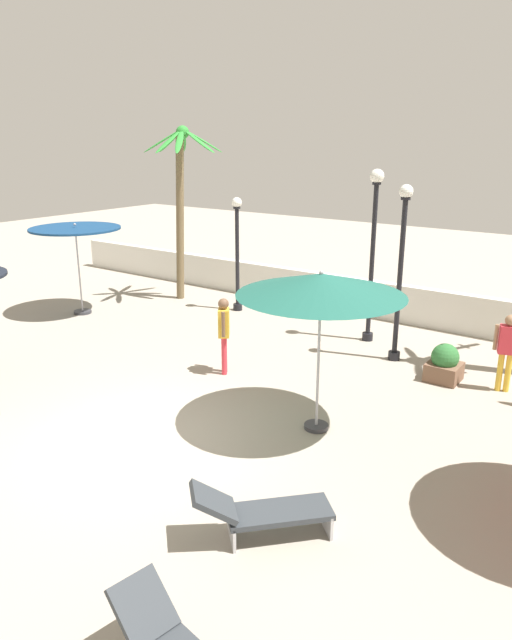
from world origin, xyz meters
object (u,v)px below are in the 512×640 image
object	(u,v)px
lounge_chair_1	(262,511)
patio_umbrella_3	(321,285)
lamp_post_1	(373,242)
guest_2	(224,328)
lamp_post_0	(401,266)
lamp_post_2	(237,250)
patio_umbrella_0	(76,233)
planter	(444,364)
guest_0	(507,346)
palm_tree_0	(181,191)

from	to	relation	value
lounge_chair_1	patio_umbrella_3	bearing A→B (deg)	107.04
lamp_post_1	guest_2	distance (m)	4.58
lamp_post_0	lamp_post_2	bearing A→B (deg)	168.12
patio_umbrella_0	lamp_post_2	size ratio (longest dim) A/B	0.79
lamp_post_1	guest_2	xyz separation A→B (m)	(-1.66, -3.98, -1.54)
guest_2	planter	bearing A→B (deg)	30.58
lamp_post_0	lounge_chair_1	world-z (taller)	lamp_post_0
lounge_chair_1	planter	xyz separation A→B (m)	(0.20, 6.68, -0.01)
patio_umbrella_3	lounge_chair_1	distance (m)	3.98
patio_umbrella_0	patio_umbrella_3	distance (m)	9.83
lamp_post_2	guest_2	size ratio (longest dim) A/B	1.97
patio_umbrella_0	planter	size ratio (longest dim) A/B	3.23
patio_umbrella_0	guest_2	world-z (taller)	patio_umbrella_0
patio_umbrella_0	guest_2	bearing A→B (deg)	-10.44
lamp_post_1	lamp_post_0	bearing A→B (deg)	-39.43
patio_umbrella_0	patio_umbrella_3	world-z (taller)	patio_umbrella_3
lamp_post_1	guest_2	size ratio (longest dim) A/B	2.51
lounge_chair_1	guest_0	distance (m)	7.01
lamp_post_1	lounge_chair_1	xyz separation A→B (m)	(2.33, -8.18, -2.21)
patio_umbrella_0	guest_2	xyz separation A→B (m)	(6.51, -1.20, -1.37)
patio_umbrella_0	lamp_post_1	xyz separation A→B (m)	(8.17, 2.78, 0.17)
palm_tree_0	lamp_post_2	xyz separation A→B (m)	(2.23, -0.02, -1.64)
patio_umbrella_0	lamp_post_0	size ratio (longest dim) A/B	0.66
lamp_post_0	lamp_post_1	size ratio (longest dim) A/B	0.94
guest_0	guest_2	xyz separation A→B (m)	(-5.39, -2.64, 0.06)
patio_umbrella_3	lounge_chair_1	xyz separation A→B (m)	(0.95, -3.09, -2.32)
palm_tree_0	guest_0	world-z (taller)	palm_tree_0
lamp_post_2	patio_umbrella_0	bearing A→B (deg)	-140.25
lamp_post_1	lamp_post_2	bearing A→B (deg)	176.78
patio_umbrella_3	planter	size ratio (longest dim) A/B	3.50
lounge_chair_1	guest_2	bearing A→B (deg)	133.54
lamp_post_2	lounge_chair_1	world-z (taller)	lamp_post_2
patio_umbrella_0	lamp_post_1	world-z (taller)	lamp_post_1
patio_umbrella_0	lamp_post_2	bearing A→B (deg)	39.75
lamp_post_2	guest_2	xyz separation A→B (m)	(2.85, -4.24, -0.82)
lamp_post_0	lounge_chair_1	xyz separation A→B (m)	(1.19, -7.24, -1.90)
patio_umbrella_3	planter	xyz separation A→B (m)	(1.15, 3.59, -2.33)
palm_tree_0	lamp_post_1	size ratio (longest dim) A/B	1.25
lamp_post_1	lounge_chair_1	world-z (taller)	lamp_post_1
guest_0	planter	world-z (taller)	guest_0
lounge_chair_1	guest_0	world-z (taller)	guest_0
palm_tree_0	lounge_chair_1	distance (m)	12.79
palm_tree_0	patio_umbrella_3	bearing A→B (deg)	-33.44
lamp_post_0	planter	xyz separation A→B (m)	(1.39, -0.57, -1.92)
lamp_post_0	patio_umbrella_3	bearing A→B (deg)	-86.68
patio_umbrella_0	patio_umbrella_3	bearing A→B (deg)	-13.58
palm_tree_0	lamp_post_0	size ratio (longest dim) A/B	1.33
patio_umbrella_3	palm_tree_0	bearing A→B (deg)	146.56
guest_2	lounge_chair_1	bearing A→B (deg)	-46.46
lamp_post_2	lounge_chair_1	distance (m)	10.96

